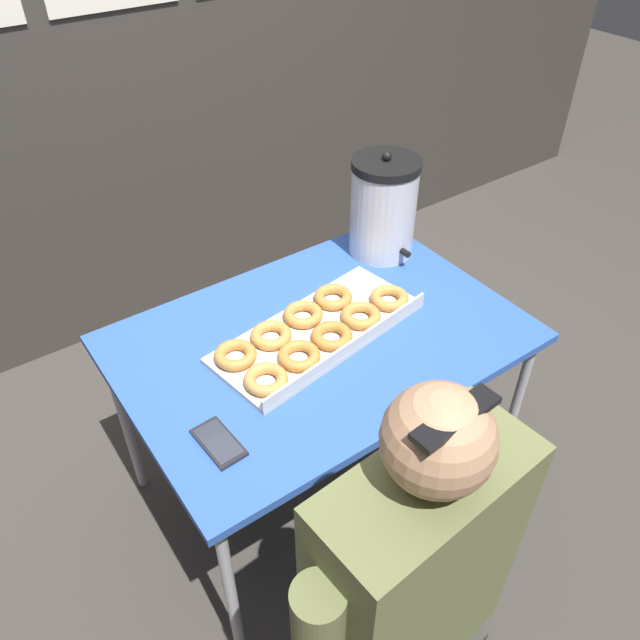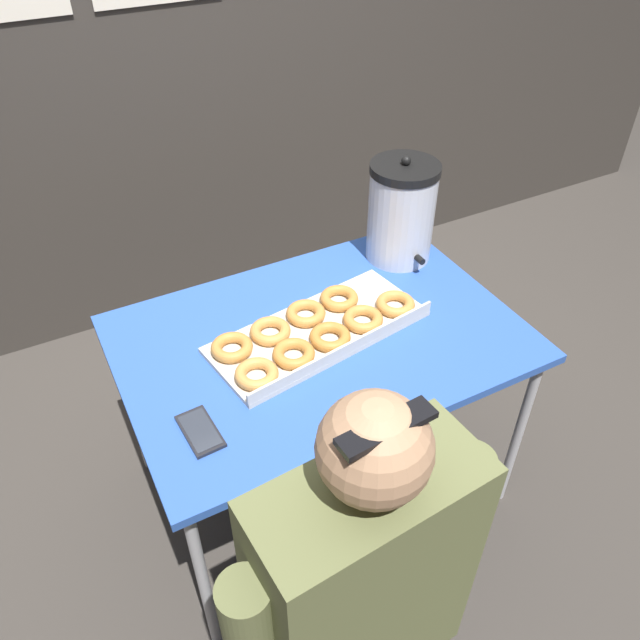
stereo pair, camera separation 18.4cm
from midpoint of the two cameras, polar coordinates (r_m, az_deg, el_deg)
The scene contains 7 objects.
ground_plane at distance 2.41m, azimuth 2.26°, elevation -14.47°, with size 12.00×12.00×0.00m, color #3D3833.
back_wall at distance 2.72m, azimuth -12.46°, elevation 25.22°, with size 6.00×0.11×2.61m.
folding_table at distance 1.91m, azimuth 2.77°, elevation -2.59°, with size 1.19×0.83×0.72m.
donut_box at distance 1.86m, azimuth 2.34°, elevation -1.11°, with size 0.70×0.38×0.05m.
coffee_urn at distance 2.16m, azimuth 9.91°, elevation 9.63°, with size 0.23×0.26×0.37m.
cell_phone at distance 1.62m, azimuth -7.70°, elevation -10.20°, with size 0.09×0.16×0.01m.
person_seated at distance 1.50m, azimuth 7.54°, elevation -25.65°, with size 0.59×0.26×1.27m.
Camera 2 is at (-0.66, -1.25, 1.95)m, focal length 35.00 mm.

